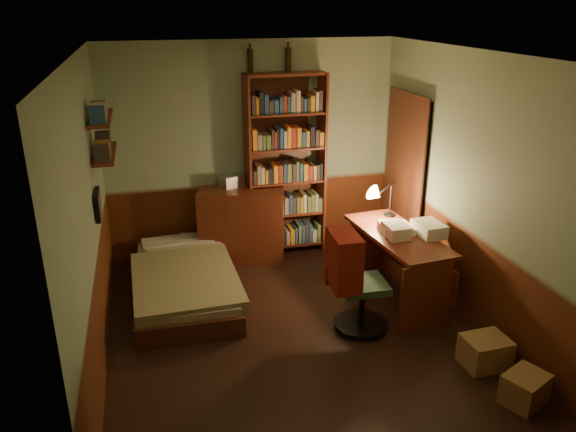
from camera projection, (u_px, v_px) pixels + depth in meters
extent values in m
cube|color=black|center=(294.00, 331.00, 5.48)|extent=(3.50, 4.00, 0.02)
cube|color=silver|center=(296.00, 53.00, 4.53)|extent=(3.50, 4.00, 0.02)
cube|color=gray|center=(252.00, 150.00, 6.82)|extent=(3.50, 0.02, 2.60)
cube|color=gray|center=(88.00, 223.00, 4.59)|extent=(0.02, 4.00, 2.60)
cube|color=gray|center=(471.00, 189.00, 5.42)|extent=(0.02, 4.00, 2.60)
cube|color=gray|center=(388.00, 321.00, 3.19)|extent=(3.50, 0.02, 2.60)
cube|color=black|center=(405.00, 180.00, 6.69)|extent=(0.06, 0.90, 2.00)
cube|color=#401F12|center=(403.00, 180.00, 6.68)|extent=(0.02, 0.98, 2.08)
cube|color=olive|center=(184.00, 272.00, 6.02)|extent=(1.07, 1.93, 0.56)
cube|color=#562213|center=(242.00, 224.00, 6.86)|extent=(1.11, 0.75, 0.90)
cube|color=#B2B2B7|center=(231.00, 181.00, 6.76)|extent=(0.33, 0.30, 0.14)
cube|color=#562213|center=(285.00, 166.00, 6.83)|extent=(0.97, 0.36, 2.23)
cylinder|color=black|center=(250.00, 61.00, 6.39)|extent=(0.08, 0.08, 0.26)
cylinder|color=black|center=(288.00, 60.00, 6.50)|extent=(0.08, 0.08, 0.27)
cube|color=#562213|center=(396.00, 266.00, 5.96)|extent=(0.71, 1.44, 0.74)
cube|color=silver|center=(429.00, 229.00, 5.76)|extent=(0.28, 0.36, 0.14)
cone|color=black|center=(391.00, 190.00, 6.20)|extent=(0.23, 0.23, 0.62)
cube|color=#2D553A|center=(363.00, 281.00, 5.34)|extent=(0.53, 0.47, 1.01)
cube|color=maroon|center=(379.00, 202.00, 5.13)|extent=(0.38, 0.51, 0.53)
cube|color=#562213|center=(105.00, 154.00, 5.51)|extent=(0.20, 0.90, 0.03)
cube|color=#562213|center=(101.00, 118.00, 5.38)|extent=(0.20, 0.90, 0.03)
cube|color=black|center=(98.00, 204.00, 5.16)|extent=(0.04, 0.32, 0.26)
cube|color=olive|center=(525.00, 389.00, 4.45)|extent=(0.42, 0.39, 0.26)
cube|color=olive|center=(485.00, 352.00, 4.91)|extent=(0.39, 0.33, 0.27)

